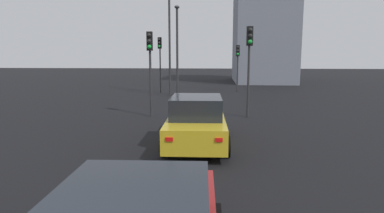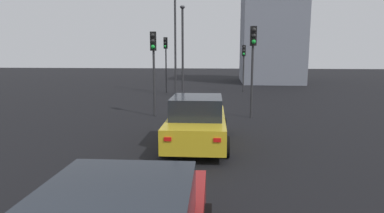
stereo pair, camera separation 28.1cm
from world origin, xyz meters
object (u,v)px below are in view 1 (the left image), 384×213
traffic_light_far_right (249,53)px  street_lamp_far (177,43)px  car_yellow_lead (196,121)px  traffic_light_near_right (150,56)px  traffic_light_far_left (160,53)px  street_lamp_kerbside (169,26)px  traffic_light_near_left (238,58)px

traffic_light_far_right → street_lamp_far: (8.05, 4.43, 0.80)m
car_yellow_lead → traffic_light_near_right: traffic_light_near_right is taller
car_yellow_lead → traffic_light_far_left: bearing=12.3°
car_yellow_lead → traffic_light_far_left: size_ratio=1.05×
street_lamp_kerbside → traffic_light_far_right: bearing=-151.7°
traffic_light_near_left → street_lamp_kerbside: size_ratio=0.42×
street_lamp_kerbside → street_lamp_far: bearing=-154.4°
car_yellow_lead → traffic_light_far_right: 5.99m
car_yellow_lead → street_lamp_kerbside: size_ratio=0.51×
car_yellow_lead → traffic_light_near_left: 16.90m
traffic_light_near_left → traffic_light_near_right: size_ratio=0.94×
traffic_light_near_right → car_yellow_lead: bearing=23.3°
traffic_light_near_left → traffic_light_near_right: bearing=-14.5°
traffic_light_near_left → street_lamp_kerbside: street_lamp_kerbside is taller
traffic_light_far_left → street_lamp_far: bearing=42.7°
street_lamp_far → traffic_light_far_left: bearing=35.3°
traffic_light_far_left → street_lamp_far: (-2.42, -1.71, 0.72)m
car_yellow_lead → street_lamp_kerbside: street_lamp_kerbside is taller
traffic_light_far_left → street_lamp_kerbside: (-0.75, -0.91, 2.09)m
car_yellow_lead → traffic_light_far_right: traffic_light_far_right is taller
street_lamp_far → traffic_light_near_left: bearing=-52.8°
traffic_light_near_right → traffic_light_far_left: (10.57, 1.38, 0.24)m
traffic_light_far_left → traffic_light_near_right: bearing=14.9°
street_lamp_far → street_lamp_kerbside: bearing=25.6°
traffic_light_far_left → traffic_light_far_right: traffic_light_far_left is taller
traffic_light_far_left → street_lamp_kerbside: bearing=58.2°
car_yellow_lead → traffic_light_near_left: bearing=-10.1°
traffic_light_near_right → street_lamp_far: (8.15, -0.33, 0.95)m
traffic_light_far_left → street_lamp_far: 3.05m
traffic_light_near_left → traffic_light_far_right: traffic_light_far_right is taller
traffic_light_far_left → traffic_light_far_right: size_ratio=1.03×
traffic_light_near_right → traffic_light_far_right: (0.10, -4.76, 0.15)m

